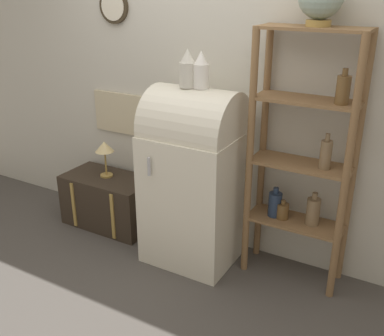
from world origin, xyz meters
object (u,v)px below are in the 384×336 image
Objects in this scene: refrigerator at (195,174)px; vase_left at (188,69)px; desk_lamp at (105,149)px; suitcase_trunk at (109,201)px; vase_center at (201,71)px.

vase_left is at bearing -164.79° from refrigerator.
refrigerator is 0.94m from desk_lamp.
refrigerator is 1.03m from suitcase_trunk.
vase_left reaches higher than refrigerator.
refrigerator is at bearing -3.37° from suitcase_trunk.
vase_center reaches higher than suitcase_trunk.
vase_left is 0.10m from vase_center.
suitcase_trunk is 3.11× the size of vase_center.
vase_left is (0.86, -0.07, 1.26)m from suitcase_trunk.
vase_left is at bearing -169.48° from vase_center.
suitcase_trunk is at bearing -39.38° from desk_lamp.
vase_center is (0.05, 0.00, 0.78)m from refrigerator.
vase_center is at bearing -2.95° from suitcase_trunk.
vase_center is 0.80× the size of desk_lamp.
vase_center reaches higher than refrigerator.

